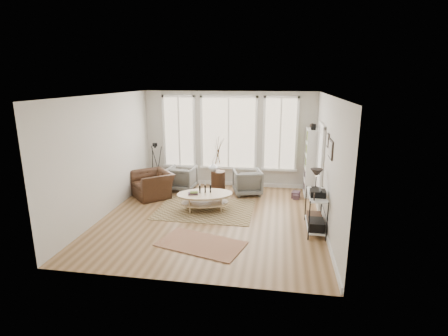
% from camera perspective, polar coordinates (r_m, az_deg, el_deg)
% --- Properties ---
extents(room, '(5.50, 5.54, 2.90)m').
position_cam_1_polar(room, '(8.07, -1.91, 1.29)').
color(room, '#9B754D').
rests_on(room, ground).
extents(bay_window, '(4.14, 0.12, 2.24)m').
position_cam_1_polar(bay_window, '(10.64, 0.75, 5.50)').
color(bay_window, beige).
rests_on(bay_window, ground).
extents(door, '(0.09, 1.06, 2.22)m').
position_cam_1_polar(door, '(9.14, 15.39, 0.40)').
color(door, silver).
rests_on(door, ground).
extents(bookcase, '(0.31, 0.85, 2.06)m').
position_cam_1_polar(bookcase, '(10.21, 13.97, 0.96)').
color(bookcase, white).
rests_on(bookcase, ground).
extents(low_shelf, '(0.38, 1.08, 1.30)m').
position_cam_1_polar(low_shelf, '(7.93, 14.78, -6.35)').
color(low_shelf, white).
rests_on(low_shelf, ground).
extents(wall_art, '(0.04, 0.88, 0.44)m').
position_cam_1_polar(wall_art, '(7.61, 16.90, 3.35)').
color(wall_art, black).
rests_on(wall_art, ground).
extents(rug_main, '(2.43, 1.83, 0.01)m').
position_cam_1_polar(rug_main, '(9.02, -3.05, -6.72)').
color(rug_main, brown).
rests_on(rug_main, ground).
extents(rug_runner, '(1.90, 1.38, 0.01)m').
position_cam_1_polar(rug_runner, '(7.24, -3.79, -12.22)').
color(rug_runner, maroon).
rests_on(rug_runner, ground).
extents(coffee_table, '(1.59, 1.24, 0.64)m').
position_cam_1_polar(coffee_table, '(8.87, -3.21, -4.77)').
color(coffee_table, tan).
rests_on(coffee_table, ground).
extents(armchair_left, '(0.83, 0.85, 0.72)m').
position_cam_1_polar(armchair_left, '(10.54, -6.87, -1.65)').
color(armchair_left, slate).
rests_on(armchair_left, ground).
extents(armchair_right, '(0.95, 0.97, 0.72)m').
position_cam_1_polar(armchair_right, '(10.09, 3.85, -2.29)').
color(armchair_right, slate).
rests_on(armchair_right, ground).
extents(side_table, '(0.42, 0.42, 1.74)m').
position_cam_1_polar(side_table, '(10.15, -0.99, 0.64)').
color(side_table, '#3D2315').
rests_on(side_table, ground).
extents(vase, '(0.33, 0.33, 0.27)m').
position_cam_1_polar(vase, '(10.19, -1.81, 0.21)').
color(vase, silver).
rests_on(vase, side_table).
extents(accent_chair, '(1.45, 1.45, 0.71)m').
position_cam_1_polar(accent_chair, '(10.07, -11.63, -2.63)').
color(accent_chair, '#3D2315').
rests_on(accent_chair, ground).
extents(tripod_camera, '(0.49, 0.49, 1.38)m').
position_cam_1_polar(tripod_camera, '(10.83, -11.03, 0.14)').
color(tripod_camera, black).
rests_on(tripod_camera, ground).
extents(book_stack_near, '(0.26, 0.31, 0.17)m').
position_cam_1_polar(book_stack_near, '(10.05, 11.65, -4.27)').
color(book_stack_near, brown).
rests_on(book_stack_near, ground).
extents(book_stack_far, '(0.17, 0.22, 0.14)m').
position_cam_1_polar(book_stack_far, '(9.95, 11.67, -4.58)').
color(book_stack_far, brown).
rests_on(book_stack_far, ground).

